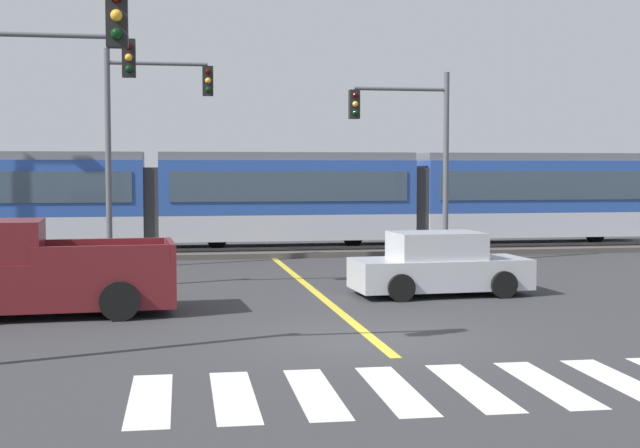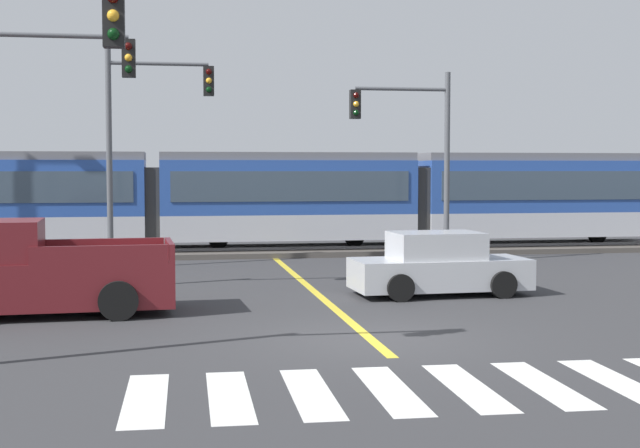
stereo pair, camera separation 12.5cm
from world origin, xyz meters
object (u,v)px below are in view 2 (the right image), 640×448
Objects in this scene: traffic_light_far_right at (415,140)px; traffic_light_far_left at (143,126)px; traffic_light_mid_left at (15,111)px; pickup_truck at (34,275)px; sedan_crossing at (439,266)px; light_rail_tram at (287,196)px.

traffic_light_far_right is 0.92× the size of traffic_light_far_left.
traffic_light_far_left and traffic_light_mid_left have the same top height.
traffic_light_far_right is (10.46, 8.41, 3.10)m from pickup_truck.
traffic_light_mid_left is (-0.78, 2.98, 3.54)m from pickup_truck.
traffic_light_far_left is (2.00, 8.65, 3.49)m from pickup_truck.
traffic_light_far_left reaches higher than pickup_truck.
sedan_crossing is 0.70× the size of traffic_light_far_right.
sedan_crossing is at bearing -78.90° from light_rail_tram.
traffic_light_mid_left is (-2.78, -5.67, 0.06)m from traffic_light_far_left.
sedan_crossing is 9.27m from pickup_truck.
traffic_light_far_left is at bearing 135.11° from sedan_crossing.
traffic_light_far_left reaches higher than light_rail_tram.
light_rail_tram is 12.68m from traffic_light_mid_left.
sedan_crossing is at bearing 9.48° from pickup_truck.
light_rail_tram is 5.09× the size of pickup_truck.
traffic_light_far_left is (-7.15, 7.12, 3.63)m from sedan_crossing.
traffic_light_far_right is at bearing 79.16° from sedan_crossing.
sedan_crossing is (2.20, -11.23, -1.35)m from light_rail_tram.
pickup_truck is 0.83× the size of traffic_light_mid_left.
traffic_light_mid_left is at bearing -128.32° from light_rail_tram.
pickup_truck is 0.90× the size of traffic_light_far_right.
traffic_light_mid_left is (-7.73, -9.78, 2.34)m from light_rail_tram.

